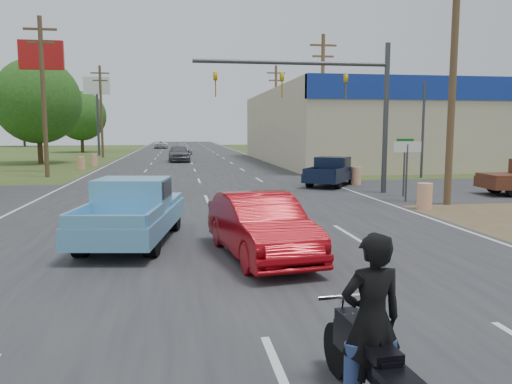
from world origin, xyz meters
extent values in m
plane|color=#36471C|center=(0.00, 0.00, 0.00)|extent=(200.00, 200.00, 0.00)
cube|color=#2D2D30|center=(0.00, 40.00, 0.01)|extent=(15.00, 180.00, 0.02)
cube|color=#2D2D30|center=(0.00, 18.00, 0.01)|extent=(120.00, 10.00, 0.02)
cylinder|color=#4C3823|center=(9.50, 13.00, 5.00)|extent=(0.28, 0.28, 10.00)
cylinder|color=#4C3823|center=(9.50, 31.00, 5.00)|extent=(0.28, 0.28, 10.00)
cube|color=#4C3823|center=(9.50, 31.00, 9.20)|extent=(2.00, 0.14, 0.14)
cube|color=#4C3823|center=(9.50, 31.00, 8.40)|extent=(1.60, 0.14, 0.14)
cylinder|color=#4C3823|center=(9.50, 49.00, 5.00)|extent=(0.28, 0.28, 10.00)
cube|color=#4C3823|center=(9.50, 49.00, 9.20)|extent=(2.00, 0.14, 0.14)
cube|color=#4C3823|center=(9.50, 49.00, 8.40)|extent=(1.60, 0.14, 0.14)
cylinder|color=#4C3823|center=(-9.50, 28.00, 5.00)|extent=(0.28, 0.28, 10.00)
cube|color=#4C3823|center=(-9.50, 28.00, 9.20)|extent=(2.00, 0.14, 0.14)
cube|color=#4C3823|center=(-9.50, 28.00, 8.40)|extent=(1.60, 0.14, 0.14)
cylinder|color=#4C3823|center=(-9.50, 52.00, 5.00)|extent=(0.28, 0.28, 10.00)
cube|color=#4C3823|center=(-9.50, 52.00, 9.20)|extent=(2.00, 0.14, 0.14)
cube|color=#4C3823|center=(-9.50, 52.00, 8.40)|extent=(1.60, 0.14, 0.14)
cylinder|color=#422D19|center=(-13.50, 42.00, 1.62)|extent=(0.44, 0.44, 3.24)
sphere|color=#1F4914|center=(-13.50, 42.00, 5.58)|extent=(7.56, 7.56, 7.56)
cylinder|color=#422D19|center=(-14.20, 66.00, 1.44)|extent=(0.44, 0.44, 2.88)
sphere|color=#1F4914|center=(-14.20, 66.00, 4.96)|extent=(6.72, 6.72, 6.72)
cylinder|color=#422D19|center=(30.00, 95.00, 1.71)|extent=(0.44, 0.44, 3.42)
sphere|color=#1F4914|center=(30.00, 95.00, 5.89)|extent=(7.98, 7.98, 7.98)
cylinder|color=#422D19|center=(-30.00, 95.00, 1.89)|extent=(0.44, 0.44, 3.78)
sphere|color=#1F4914|center=(-30.00, 95.00, 6.51)|extent=(8.82, 8.82, 8.82)
cylinder|color=orange|center=(8.00, 12.00, 0.50)|extent=(0.56, 0.56, 1.00)
cylinder|color=orange|center=(8.40, 20.50, 0.50)|extent=(0.56, 0.56, 1.00)
cylinder|color=orange|center=(-8.50, 34.00, 0.50)|extent=(0.56, 0.56, 1.00)
cylinder|color=orange|center=(-8.20, 38.00, 0.50)|extent=(0.56, 0.56, 1.00)
cylinder|color=#3F3F44|center=(-10.50, 32.00, 4.50)|extent=(0.30, 0.30, 9.00)
cube|color=#B21414|center=(-10.50, 32.00, 8.20)|extent=(3.00, 0.35, 2.00)
cylinder|color=#3F3F44|center=(-10.50, 56.00, 4.50)|extent=(0.30, 0.30, 9.00)
cube|color=white|center=(-10.50, 56.00, 8.20)|extent=(3.00, 0.35, 2.00)
cylinder|color=#3F3F44|center=(8.20, 14.00, 1.20)|extent=(0.08, 0.08, 2.40)
cube|color=white|center=(8.20, 14.00, 2.30)|extent=(1.20, 0.05, 0.45)
cylinder|color=#3F3F44|center=(8.80, 15.50, 1.20)|extent=(0.08, 0.08, 2.40)
cube|color=#0C591E|center=(8.80, 15.50, 2.50)|extent=(0.80, 0.04, 0.22)
cylinder|color=#3F3F44|center=(8.50, 17.00, 3.50)|extent=(0.24, 0.24, 7.00)
cylinder|color=#3F3F44|center=(4.00, 17.00, 6.00)|extent=(9.00, 0.18, 0.18)
imported|color=gold|center=(6.50, 17.00, 5.55)|extent=(0.18, 0.40, 1.10)
imported|color=gold|center=(3.50, 17.00, 5.55)|extent=(0.18, 0.40, 1.10)
imported|color=gold|center=(0.50, 17.00, 5.55)|extent=(0.18, 0.40, 1.10)
imported|color=#9A070E|center=(0.69, 5.80, 0.74)|extent=(2.24, 4.71, 1.49)
cylinder|color=black|center=(0.69, 0.06, 0.33)|extent=(0.17, 0.67, 0.66)
cube|color=black|center=(0.75, -0.64, 0.62)|extent=(0.31, 1.21, 0.30)
cube|color=black|center=(0.73, -0.39, 0.82)|extent=(0.30, 0.57, 0.22)
cube|color=black|center=(0.77, -0.94, 0.78)|extent=(0.34, 0.57, 0.10)
cylinder|color=white|center=(0.71, -0.09, 1.05)|extent=(0.65, 0.10, 0.05)
imported|color=black|center=(0.76, -0.79, 0.93)|extent=(0.71, 0.49, 1.85)
cylinder|color=black|center=(-3.00, 9.56, 0.40)|extent=(0.42, 0.83, 0.79)
cylinder|color=black|center=(-1.35, 9.30, 0.40)|extent=(0.42, 0.83, 0.79)
cylinder|color=black|center=(-3.48, 6.50, 0.40)|extent=(0.42, 0.83, 0.79)
cylinder|color=black|center=(-1.83, 6.24, 0.40)|extent=(0.42, 0.83, 0.79)
cube|color=#64AAD6|center=(-2.41, 7.90, 0.62)|extent=(2.76, 5.41, 0.52)
cube|color=#64AAD6|center=(-2.17, 9.43, 0.94)|extent=(2.17, 2.23, 0.18)
cube|color=#64AAD6|center=(-2.40, 8.01, 1.29)|extent=(2.04, 1.81, 0.84)
cube|color=black|center=(-2.40, 8.01, 1.44)|extent=(2.04, 1.51, 0.45)
cube|color=#64AAD6|center=(-2.80, 5.40, 1.01)|extent=(1.82, 0.36, 0.30)
cylinder|color=black|center=(7.16, 21.99, 0.36)|extent=(0.63, 0.75, 0.72)
cylinder|color=black|center=(8.42, 21.14, 0.36)|extent=(0.63, 0.75, 0.72)
cylinder|color=black|center=(5.58, 19.67, 0.36)|extent=(0.63, 0.75, 0.72)
cylinder|color=black|center=(6.84, 18.82, 0.36)|extent=(0.63, 0.75, 0.72)
cube|color=black|center=(7.00, 20.40, 0.56)|extent=(4.12, 4.89, 0.47)
cube|color=black|center=(7.79, 21.56, 0.86)|extent=(2.42, 2.43, 0.16)
cube|color=black|center=(7.05, 20.48, 1.17)|extent=(2.16, 2.09, 0.77)
cube|color=black|center=(7.05, 20.48, 1.31)|extent=(2.03, 1.88, 0.41)
cube|color=black|center=(5.71, 18.50, 0.92)|extent=(1.41, 0.99, 0.27)
cylinder|color=black|center=(13.68, 16.05, 0.38)|extent=(0.78, 0.35, 0.76)
cube|color=#57291A|center=(13.62, 15.24, 0.91)|extent=(2.02, 1.96, 0.17)
imported|color=#5F5E63|center=(-1.12, 42.67, 0.81)|extent=(2.16, 4.87, 1.63)
imported|color=#9F9FA3|center=(-0.50, 57.83, 0.67)|extent=(2.08, 4.69, 1.34)
imported|color=silver|center=(-4.02, 79.04, 0.64)|extent=(2.21, 4.63, 1.27)
camera|label=1|loc=(-1.17, -5.48, 2.97)|focal=35.00mm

